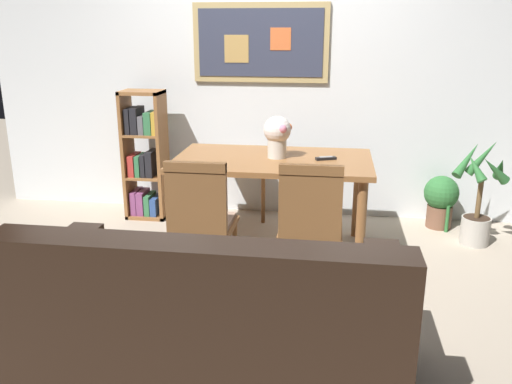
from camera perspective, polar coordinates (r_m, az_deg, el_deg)
name	(u,v)px	position (r m, az deg, el deg)	size (l,w,h in m)	color
ground_plane	(244,276)	(3.82, -1.32, -8.92)	(12.00, 12.00, 0.00)	tan
wall_back_with_painting	(270,71)	(4.89, 1.50, 12.77)	(5.20, 0.14, 2.60)	silver
dining_table	(273,170)	(4.08, 1.79, 2.32)	(1.49, 0.88, 0.73)	brown
dining_chair_near_right	(310,219)	(3.34, 5.83, -2.88)	(0.40, 0.41, 0.91)	brown
dining_chair_far_left	(249,157)	(4.91, -0.80, 3.72)	(0.40, 0.41, 0.91)	brown
dining_chair_near_left	(201,216)	(3.40, -5.92, -2.51)	(0.40, 0.41, 0.91)	brown
leather_couch	(211,325)	(2.65, -4.77, -13.90)	(1.80, 0.84, 0.84)	black
bookshelf	(145,158)	(4.92, -11.76, 3.59)	(0.36, 0.28, 1.15)	brown
potted_ivy	(441,199)	(4.89, 19.10, -0.75)	(0.29, 0.29, 0.53)	brown
potted_palm	(479,202)	(4.59, 22.64, -1.02)	(0.43, 0.45, 0.85)	#B2ADA3
flower_vase	(277,134)	(4.04, 2.30, 6.19)	(0.21, 0.21, 0.32)	beige
tv_remote	(326,158)	(4.04, 7.46, 3.58)	(0.16, 0.10, 0.02)	black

